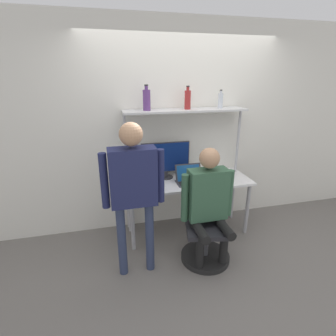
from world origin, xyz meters
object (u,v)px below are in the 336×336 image
object	(u,v)px
monitor	(166,159)
bottle_purple	(147,100)
office_chair	(206,237)
cell_phone	(210,181)
person_seated	(209,199)
person_standing	(133,183)
laptop	(189,177)
bottle_clear	(220,100)
bottle_red	(188,99)

from	to	relation	value
monitor	bottle_purple	distance (m)	0.78
office_chair	monitor	bearing A→B (deg)	110.80
cell_phone	bottle_purple	distance (m)	1.28
person_seated	person_standing	xyz separation A→B (m)	(-0.79, 0.00, 0.26)
monitor	laptop	distance (m)	0.39
laptop	person_seated	xyz separation A→B (m)	(0.03, -0.58, -0.02)
laptop	bottle_clear	xyz separation A→B (m)	(0.46, 0.21, 0.92)
bottle_purple	cell_phone	bearing A→B (deg)	-18.43
bottle_red	bottle_purple	bearing A→B (deg)	180.00
bottle_purple	bottle_clear	bearing A→B (deg)	-0.00
person_seated	office_chair	bearing A→B (deg)	78.68
office_chair	laptop	bearing A→B (deg)	94.50
cell_phone	person_seated	world-z (taller)	person_seated
laptop	cell_phone	xyz separation A→B (m)	(0.27, -0.04, -0.06)
bottle_clear	bottle_red	xyz separation A→B (m)	(-0.44, 0.00, 0.02)
bottle_purple	bottle_red	world-z (taller)	bottle_purple
cell_phone	person_standing	size ratio (longest dim) A/B	0.09
monitor	bottle_clear	world-z (taller)	bottle_clear
monitor	bottle_purple	xyz separation A→B (m)	(-0.23, -0.01, 0.75)
person_standing	bottle_red	world-z (taller)	bottle_red
laptop	office_chair	size ratio (longest dim) A/B	0.38
laptop	person_seated	bearing A→B (deg)	-86.74
cell_phone	bottle_purple	xyz separation A→B (m)	(-0.75, 0.25, 1.01)
person_seated	monitor	bearing A→B (deg)	109.16
monitor	person_standing	size ratio (longest dim) A/B	0.39
person_seated	bottle_red	xyz separation A→B (m)	(-0.00, 0.79, 0.96)
cell_phone	person_standing	xyz separation A→B (m)	(-1.03, -0.54, 0.30)
person_seated	bottle_clear	bearing A→B (deg)	61.45
laptop	office_chair	bearing A→B (deg)	-85.50
office_chair	person_seated	size ratio (longest dim) A/B	0.67
monitor	bottle_purple	world-z (taller)	bottle_purple
laptop	bottle_purple	size ratio (longest dim) A/B	1.14
cell_phone	bottle_red	size ratio (longest dim) A/B	0.54
cell_phone	person_seated	xyz separation A→B (m)	(-0.24, -0.54, 0.03)
laptop	bottle_red	bearing A→B (deg)	82.43
office_chair	person_seated	distance (m)	0.51
laptop	monitor	bearing A→B (deg)	137.61
person_standing	laptop	bearing A→B (deg)	37.08
office_chair	bottle_clear	xyz separation A→B (m)	(0.42, 0.75, 1.45)
office_chair	person_standing	size ratio (longest dim) A/B	0.55
bottle_purple	bottle_red	distance (m)	0.51
bottle_purple	bottle_clear	world-z (taller)	bottle_purple
person_standing	bottle_clear	size ratio (longest dim) A/B	7.17
person_standing	bottle_purple	world-z (taller)	bottle_purple
person_seated	bottle_red	size ratio (longest dim) A/B	4.77
bottle_purple	laptop	bearing A→B (deg)	-24.04
cell_phone	office_chair	size ratio (longest dim) A/B	0.17
person_standing	bottle_red	distance (m)	1.32
cell_phone	bottle_purple	size ratio (longest dim) A/B	0.51
bottle_red	bottle_clear	bearing A→B (deg)	0.00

